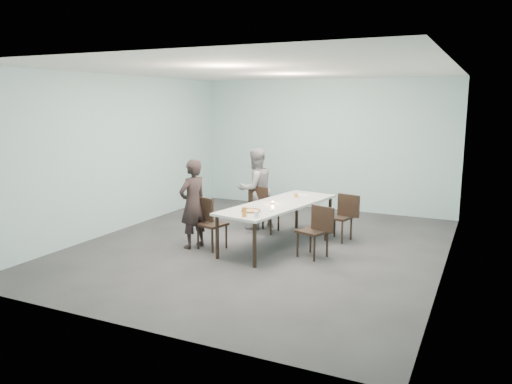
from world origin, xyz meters
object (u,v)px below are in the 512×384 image
at_px(diner_far, 255,189).
at_px(tealight, 272,203).
at_px(chair_far_left, 263,206).
at_px(water_tumbler, 257,214).
at_px(diner_near, 193,204).
at_px(beer_glass, 244,212).
at_px(table, 279,207).
at_px(side_plate, 269,210).
at_px(chair_near_left, 209,220).
at_px(pizza, 251,211).
at_px(chair_near_right, 317,228).
at_px(amber_tumbler, 296,195).
at_px(chair_far_right, 343,214).

distance_m(diner_far, tealight, 1.31).
height_order(chair_far_left, water_tumbler, chair_far_left).
height_order(diner_far, tealight, diner_far).
distance_m(diner_near, tealight, 1.37).
bearing_deg(tealight, beer_glass, -90.80).
relative_size(table, diner_near, 1.77).
relative_size(diner_near, side_plate, 8.54).
distance_m(table, side_plate, 0.60).
relative_size(chair_near_left, pizza, 2.56).
xyz_separation_m(table, diner_far, (-0.88, 0.92, 0.10)).
distance_m(table, water_tumbler, 1.12).
relative_size(chair_near_left, chair_far_left, 1.00).
xyz_separation_m(chair_near_right, beer_glass, (-0.92, -0.75, 0.32)).
relative_size(chair_far_left, side_plate, 4.83).
height_order(chair_near_left, tealight, chair_near_left).
bearing_deg(beer_glass, water_tumbler, 15.63).
relative_size(table, amber_tumbler, 34.01).
bearing_deg(pizza, chair_near_right, 22.77).
bearing_deg(chair_near_right, side_plate, 31.59).
height_order(chair_near_right, water_tumbler, chair_near_right).
distance_m(chair_far_right, pizza, 1.92).
relative_size(chair_far_left, chair_far_right, 1.00).
bearing_deg(diner_far, tealight, 70.47).
relative_size(tealight, amber_tumbler, 0.70).
distance_m(chair_far_left, chair_near_right, 1.87).
bearing_deg(chair_near_left, tealight, 44.43).
bearing_deg(table, beer_glass, -94.12).
relative_size(chair_far_right, diner_far, 0.55).
xyz_separation_m(table, chair_near_right, (0.84, -0.42, -0.19)).
distance_m(chair_far_right, diner_far, 1.86).
xyz_separation_m(diner_near, pizza, (1.14, -0.08, 0.00)).
bearing_deg(chair_near_left, table, 47.25).
relative_size(chair_far_right, amber_tumbler, 10.88).
distance_m(diner_near, side_plate, 1.36).
bearing_deg(chair_near_left, pizza, 3.88).
bearing_deg(tealight, chair_near_left, -149.41).
distance_m(diner_near, water_tumbler, 1.43).
distance_m(chair_near_left, diner_near, 0.38).
relative_size(chair_near_left, chair_near_right, 1.00).
bearing_deg(chair_far_right, amber_tumbler, 19.01).
height_order(tealight, amber_tumbler, amber_tumbler).
relative_size(diner_far, side_plate, 8.87).
bearing_deg(chair_far_right, tealight, 52.56).
bearing_deg(chair_far_right, water_tumbler, 78.19).
xyz_separation_m(table, pizza, (-0.14, -0.83, 0.08)).
bearing_deg(chair_far_left, beer_glass, -71.06).
relative_size(chair_far_right, diner_near, 0.57).
distance_m(table, tealight, 0.15).
distance_m(table, pizza, 0.84).
xyz_separation_m(side_plate, beer_glass, (-0.16, -0.57, 0.07)).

